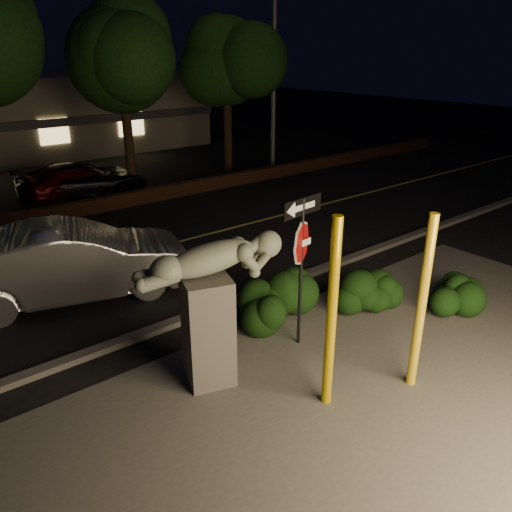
{
  "coord_description": "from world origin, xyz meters",
  "views": [
    {
      "loc": [
        -5.7,
        -5.15,
        5.3
      ],
      "look_at": [
        -0.16,
        1.76,
        1.6
      ],
      "focal_mm": 35.0,
      "sensor_mm": 36.0,
      "label": 1
    }
  ],
  "objects_px": {
    "streetlight": "(271,17)",
    "parked_car_dark": "(83,180)",
    "parked_car_darkred": "(79,180)",
    "sculpture": "(209,297)",
    "signpost": "(302,244)",
    "silver_sedan": "(73,262)",
    "yellow_pole_left": "(331,316)",
    "yellow_pole_right": "(422,305)"
  },
  "relations": [
    {
      "from": "signpost",
      "to": "parked_car_darkred",
      "type": "bearing_deg",
      "value": 80.15
    },
    {
      "from": "yellow_pole_left",
      "to": "sculpture",
      "type": "height_order",
      "value": "yellow_pole_left"
    },
    {
      "from": "signpost",
      "to": "parked_car_dark",
      "type": "xyz_separation_m",
      "value": [
        0.66,
        12.63,
        -1.42
      ]
    },
    {
      "from": "streetlight",
      "to": "silver_sedan",
      "type": "distance_m",
      "value": 14.81
    },
    {
      "from": "streetlight",
      "to": "signpost",
      "type": "bearing_deg",
      "value": -142.41
    },
    {
      "from": "silver_sedan",
      "to": "parked_car_dark",
      "type": "distance_m",
      "value": 8.64
    },
    {
      "from": "yellow_pole_right",
      "to": "parked_car_darkred",
      "type": "xyz_separation_m",
      "value": [
        -0.05,
        14.93,
        -0.89
      ]
    },
    {
      "from": "streetlight",
      "to": "silver_sedan",
      "type": "bearing_deg",
      "value": -163.4
    },
    {
      "from": "yellow_pole_right",
      "to": "parked_car_darkred",
      "type": "bearing_deg",
      "value": 90.2
    },
    {
      "from": "streetlight",
      "to": "yellow_pole_right",
      "type": "bearing_deg",
      "value": -136.01
    },
    {
      "from": "silver_sedan",
      "to": "parked_car_dark",
      "type": "relative_size",
      "value": 1.11
    },
    {
      "from": "yellow_pole_left",
      "to": "silver_sedan",
      "type": "distance_m",
      "value": 6.47
    },
    {
      "from": "parked_car_darkred",
      "to": "parked_car_dark",
      "type": "relative_size",
      "value": 0.93
    },
    {
      "from": "streetlight",
      "to": "parked_car_dark",
      "type": "relative_size",
      "value": 2.31
    },
    {
      "from": "signpost",
      "to": "yellow_pole_left",
      "type": "bearing_deg",
      "value": -125.78
    },
    {
      "from": "signpost",
      "to": "sculpture",
      "type": "distance_m",
      "value": 1.99
    },
    {
      "from": "silver_sedan",
      "to": "parked_car_darkred",
      "type": "bearing_deg",
      "value": -5.36
    },
    {
      "from": "yellow_pole_left",
      "to": "parked_car_darkred",
      "type": "distance_m",
      "value": 14.46
    },
    {
      "from": "yellow_pole_left",
      "to": "yellow_pole_right",
      "type": "xyz_separation_m",
      "value": [
        1.48,
        -0.57,
        -0.06
      ]
    },
    {
      "from": "streetlight",
      "to": "parked_car_dark",
      "type": "height_order",
      "value": "streetlight"
    },
    {
      "from": "streetlight",
      "to": "parked_car_darkred",
      "type": "xyz_separation_m",
      "value": [
        -8.56,
        1.13,
        -5.86
      ]
    },
    {
      "from": "yellow_pole_right",
      "to": "sculpture",
      "type": "bearing_deg",
      "value": 138.99
    },
    {
      "from": "yellow_pole_left",
      "to": "silver_sedan",
      "type": "xyz_separation_m",
      "value": [
        -1.76,
        6.18,
        -0.72
      ]
    },
    {
      "from": "sculpture",
      "to": "parked_car_dark",
      "type": "height_order",
      "value": "sculpture"
    },
    {
      "from": "signpost",
      "to": "parked_car_darkred",
      "type": "height_order",
      "value": "signpost"
    },
    {
      "from": "yellow_pole_left",
      "to": "parked_car_darkred",
      "type": "bearing_deg",
      "value": 84.33
    },
    {
      "from": "parked_car_darkred",
      "to": "parked_car_dark",
      "type": "distance_m",
      "value": 0.2
    },
    {
      "from": "parked_car_dark",
      "to": "yellow_pole_right",
      "type": "bearing_deg",
      "value": -166.96
    },
    {
      "from": "yellow_pole_left",
      "to": "sculpture",
      "type": "bearing_deg",
      "value": 123.22
    },
    {
      "from": "silver_sedan",
      "to": "parked_car_darkred",
      "type": "relative_size",
      "value": 1.19
    },
    {
      "from": "signpost",
      "to": "parked_car_dark",
      "type": "distance_m",
      "value": 12.72
    },
    {
      "from": "parked_car_darkred",
      "to": "parked_car_dark",
      "type": "bearing_deg",
      "value": -162.53
    },
    {
      "from": "signpost",
      "to": "parked_car_dark",
      "type": "bearing_deg",
      "value": 79.73
    },
    {
      "from": "silver_sedan",
      "to": "streetlight",
      "type": "bearing_deg",
      "value": -43.13
    },
    {
      "from": "yellow_pole_left",
      "to": "yellow_pole_right",
      "type": "relative_size",
      "value": 1.04
    },
    {
      "from": "sculpture",
      "to": "signpost",
      "type": "bearing_deg",
      "value": 15.25
    },
    {
      "from": "streetlight",
      "to": "parked_car_darkred",
      "type": "distance_m",
      "value": 10.44
    },
    {
      "from": "yellow_pole_right",
      "to": "silver_sedan",
      "type": "bearing_deg",
      "value": 115.6
    },
    {
      "from": "signpost",
      "to": "sculpture",
      "type": "bearing_deg",
      "value": 169.67
    },
    {
      "from": "parked_car_dark",
      "to": "silver_sedan",
      "type": "bearing_deg",
      "value": 170.94
    },
    {
      "from": "yellow_pole_left",
      "to": "streetlight",
      "type": "distance_m",
      "value": 17.29
    },
    {
      "from": "parked_car_darkred",
      "to": "sculpture",
      "type": "bearing_deg",
      "value": 160.44
    }
  ]
}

